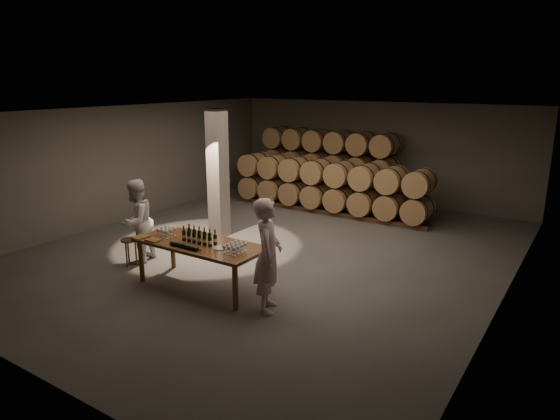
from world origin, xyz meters
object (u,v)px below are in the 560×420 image
Objects in this scene: plate at (220,248)px; bottle_cluster at (199,237)px; tasting_table at (200,248)px; notebook_near at (154,240)px; stool at (130,244)px; person_woman at (136,221)px; person_man at (268,255)px.

bottle_cluster is at bearing 175.09° from plate.
plate is at bearing -4.91° from bottle_cluster.
notebook_near is at bearing -153.04° from tasting_table.
bottle_cluster is at bearing -0.47° from stool.
person_woman is (-2.08, 0.28, -0.09)m from bottle_cluster.
notebook_near is 1.37m from stool.
plate is 0.43× the size of stool.
person_man reaches higher than stool.
tasting_table is at bearing -0.33° from stool.
bottle_cluster is 1.22× the size of stool.
plate is at bearing 14.73° from notebook_near.
notebook_near reaches higher than plate.
tasting_table is 4.36× the size of stool.
tasting_table is 10.15× the size of plate.
plate is (0.54, -0.05, -0.10)m from bottle_cluster.
tasting_table is 0.55m from plate.
tasting_table is 2.10m from person_woman.
plate is 2.64m from person_woman.
bottle_cluster is 2.62× the size of notebook_near.
plate is (0.54, -0.05, 0.11)m from tasting_table.
person_man is (1.65, -0.11, 0.21)m from tasting_table.
notebook_near is 1.44m from person_woman.
person_woman is (-3.72, 0.39, -0.08)m from person_man.
stool is at bearing 179.53° from bottle_cluster.
person_man is (3.68, -0.12, 0.51)m from stool.
person_woman is at bearing 172.84° from plate.
stool is 0.32× the size of person_woman.
person_woman is at bearing 172.39° from tasting_table.
person_woman reaches higher than bottle_cluster.
tasting_table is 9.40× the size of notebook_near.
person_man is 1.09× the size of person_woman.
tasting_table is 2.06m from stool.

